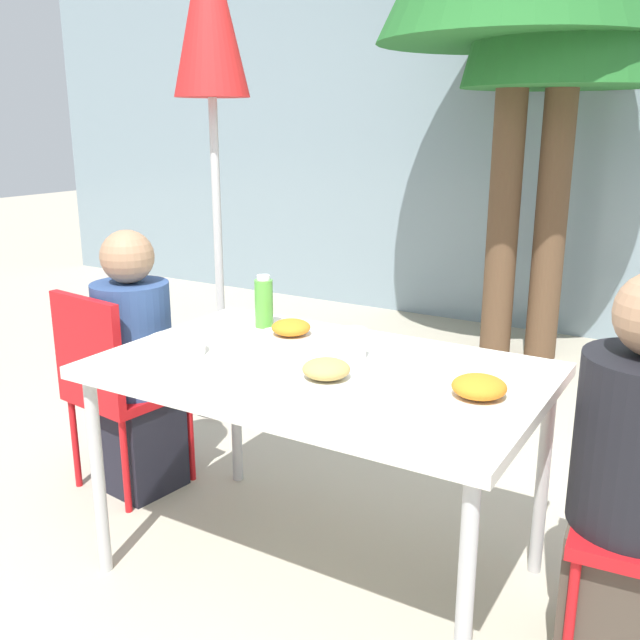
{
  "coord_description": "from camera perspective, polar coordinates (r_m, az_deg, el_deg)",
  "views": [
    {
      "loc": [
        1.1,
        -1.85,
        1.51
      ],
      "look_at": [
        0.0,
        0.0,
        0.9
      ],
      "focal_mm": 40.0,
      "sensor_mm": 36.0,
      "label": 1
    }
  ],
  "objects": [
    {
      "name": "ground_plane",
      "position": [
        2.63,
        0.0,
        -19.34
      ],
      "size": [
        24.0,
        24.0,
        0.0
      ],
      "primitive_type": "plane",
      "color": "#B2A893"
    },
    {
      "name": "building_facade",
      "position": [
        5.42,
        19.73,
        14.66
      ],
      "size": [
        10.0,
        0.2,
        3.0
      ],
      "color": "gray",
      "rests_on": "ground"
    },
    {
      "name": "dining_table",
      "position": [
        2.3,
        0.0,
        -4.99
      ],
      "size": [
        1.4,
        0.88,
        0.75
      ],
      "color": "silver",
      "rests_on": "ground"
    },
    {
      "name": "chair_left",
      "position": [
        3.02,
        -16.3,
        -4.51
      ],
      "size": [
        0.45,
        0.45,
        0.86
      ],
      "rotation": [
        0.0,
        0.0,
        -0.13
      ],
      "color": "red",
      "rests_on": "ground"
    },
    {
      "name": "person_left",
      "position": [
        3.02,
        -14.54,
        -3.89
      ],
      "size": [
        0.31,
        0.31,
        1.1
      ],
      "rotation": [
        0.0,
        0.0,
        -0.13
      ],
      "color": "black",
      "rests_on": "ground"
    },
    {
      "name": "person_right",
      "position": [
        2.17,
        23.97,
        -12.32
      ],
      "size": [
        0.35,
        0.35,
        1.15
      ],
      "rotation": [
        0.0,
        0.0,
        -3.06
      ],
      "color": "#473D33",
      "rests_on": "ground"
    },
    {
      "name": "closed_umbrella",
      "position": [
        3.7,
        -8.78,
        21.43
      ],
      "size": [
        0.37,
        0.37,
        2.44
      ],
      "color": "#333333",
      "rests_on": "ground"
    },
    {
      "name": "plate_0",
      "position": [
        2.03,
        12.59,
        -5.66
      ],
      "size": [
        0.28,
        0.28,
        0.08
      ],
      "color": "white",
      "rests_on": "dining_table"
    },
    {
      "name": "plate_1",
      "position": [
        2.13,
        0.5,
        -4.34
      ],
      "size": [
        0.26,
        0.26,
        0.07
      ],
      "color": "white",
      "rests_on": "dining_table"
    },
    {
      "name": "plate_2",
      "position": [
        2.55,
        -2.32,
        -0.93
      ],
      "size": [
        0.25,
        0.25,
        0.07
      ],
      "color": "white",
      "rests_on": "dining_table"
    },
    {
      "name": "bottle",
      "position": [
        2.69,
        -4.52,
        1.42
      ],
      "size": [
        0.07,
        0.07,
        0.2
      ],
      "color": "#51A338",
      "rests_on": "dining_table"
    },
    {
      "name": "drinking_cup",
      "position": [
        2.33,
        2.79,
        -1.91
      ],
      "size": [
        0.07,
        0.07,
        0.1
      ],
      "color": "white",
      "rests_on": "dining_table"
    },
    {
      "name": "salad_bowl",
      "position": [
        2.43,
        -11.37,
        -2.0
      ],
      "size": [
        0.19,
        0.19,
        0.06
      ],
      "color": "white",
      "rests_on": "dining_table"
    }
  ]
}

